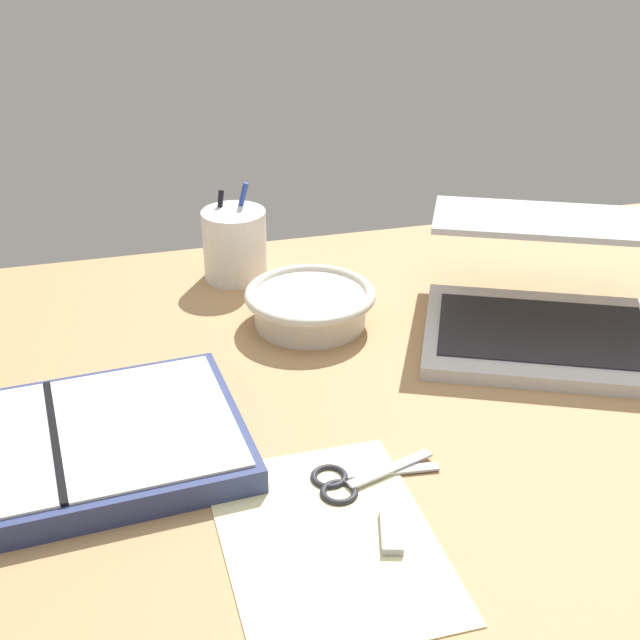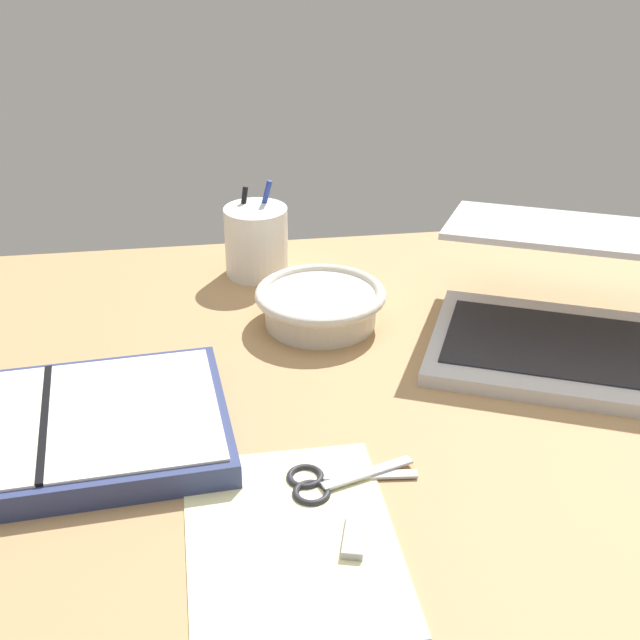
# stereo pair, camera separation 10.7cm
# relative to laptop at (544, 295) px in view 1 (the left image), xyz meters

# --- Properties ---
(desk_top) EXTENTS (1.40, 1.00, 0.02)m
(desk_top) POSITION_rel_laptop_xyz_m (-0.30, -0.11, -0.06)
(desk_top) COLOR tan
(desk_top) RESTS_ON ground
(laptop) EXTENTS (0.41, 0.43, 0.16)m
(laptop) POSITION_rel_laptop_xyz_m (0.00, 0.00, 0.00)
(laptop) COLOR silver
(laptop) RESTS_ON desk_top
(bowl) EXTENTS (0.18, 0.18, 0.05)m
(bowl) POSITION_rel_laptop_xyz_m (-0.29, 0.10, -0.03)
(bowl) COLOR silver
(bowl) RESTS_ON desk_top
(pen_cup) EXTENTS (0.09, 0.09, 0.14)m
(pen_cup) POSITION_rel_laptop_xyz_m (-0.36, 0.27, -0.00)
(pen_cup) COLOR white
(pen_cup) RESTS_ON desk_top
(planner) EXTENTS (0.41, 0.28, 0.03)m
(planner) POSITION_rel_laptop_xyz_m (-0.63, -0.13, -0.04)
(planner) COLOR navy
(planner) RESTS_ON desk_top
(scissors) EXTENTS (0.14, 0.07, 0.01)m
(scissors) POSITION_rel_laptop_xyz_m (-0.34, -0.25, -0.05)
(scissors) COLOR #B7B7BC
(scissors) RESTS_ON desk_top
(paper_sheet_front) EXTENTS (0.20, 0.28, 0.00)m
(paper_sheet_front) POSITION_rel_laptop_xyz_m (-0.38, -0.32, -0.05)
(paper_sheet_front) COLOR #F4EFB2
(paper_sheet_front) RESTS_ON desk_top
(usb_drive) EXTENTS (0.04, 0.07, 0.01)m
(usb_drive) POSITION_rel_laptop_xyz_m (-0.32, -0.33, -0.05)
(usb_drive) COLOR #99999E
(usb_drive) RESTS_ON desk_top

